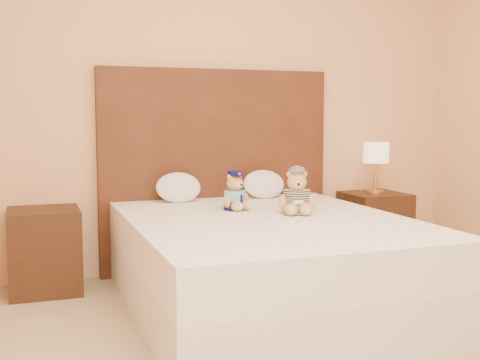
{
  "coord_description": "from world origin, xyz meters",
  "views": [
    {
      "loc": [
        -1.35,
        -2.08,
        1.15
      ],
      "look_at": [
        -0.08,
        1.45,
        0.75
      ],
      "focal_mm": 45.0,
      "sensor_mm": 36.0,
      "label": 1
    }
  ],
  "objects_px": {
    "pillow_left": "(178,186)",
    "pillow_right": "(264,183)",
    "nightstand_right": "(374,227)",
    "lamp": "(376,155)",
    "bed": "(267,263)",
    "nightstand_left": "(45,251)",
    "teddy_police": "(235,191)",
    "teddy_prisoner": "(297,192)"
  },
  "relations": [
    {
      "from": "pillow_left",
      "to": "pillow_right",
      "type": "bearing_deg",
      "value": 0.0
    },
    {
      "from": "nightstand_right",
      "to": "lamp",
      "type": "relative_size",
      "value": 1.38
    },
    {
      "from": "bed",
      "to": "pillow_left",
      "type": "xyz_separation_m",
      "value": [
        -0.34,
        0.83,
        0.39
      ]
    },
    {
      "from": "nightstand_left",
      "to": "pillow_right",
      "type": "relative_size",
      "value": 1.72
    },
    {
      "from": "teddy_police",
      "to": "pillow_right",
      "type": "distance_m",
      "value": 0.61
    },
    {
      "from": "bed",
      "to": "teddy_prisoner",
      "type": "height_order",
      "value": "teddy_prisoner"
    },
    {
      "from": "pillow_left",
      "to": "nightstand_right",
      "type": "bearing_deg",
      "value": -1.08
    },
    {
      "from": "nightstand_left",
      "to": "nightstand_right",
      "type": "height_order",
      "value": "same"
    },
    {
      "from": "lamp",
      "to": "bed",
      "type": "bearing_deg",
      "value": -147.38
    },
    {
      "from": "pillow_left",
      "to": "pillow_right",
      "type": "xyz_separation_m",
      "value": [
        0.65,
        0.0,
        -0.0
      ]
    },
    {
      "from": "bed",
      "to": "teddy_police",
      "type": "relative_size",
      "value": 8.05
    },
    {
      "from": "nightstand_left",
      "to": "teddy_police",
      "type": "xyz_separation_m",
      "value": [
        1.17,
        -0.44,
        0.4
      ]
    },
    {
      "from": "nightstand_left",
      "to": "lamp",
      "type": "bearing_deg",
      "value": 0.0
    },
    {
      "from": "pillow_left",
      "to": "bed",
      "type": "bearing_deg",
      "value": -67.86
    },
    {
      "from": "nightstand_left",
      "to": "pillow_right",
      "type": "bearing_deg",
      "value": 1.1
    },
    {
      "from": "lamp",
      "to": "pillow_right",
      "type": "height_order",
      "value": "lamp"
    },
    {
      "from": "nightstand_left",
      "to": "lamp",
      "type": "xyz_separation_m",
      "value": [
        2.5,
        0.0,
        0.57
      ]
    },
    {
      "from": "lamp",
      "to": "pillow_right",
      "type": "xyz_separation_m",
      "value": [
        -0.94,
        0.03,
        -0.19
      ]
    },
    {
      "from": "pillow_left",
      "to": "pillow_right",
      "type": "distance_m",
      "value": 0.65
    },
    {
      "from": "nightstand_left",
      "to": "teddy_police",
      "type": "distance_m",
      "value": 1.31
    },
    {
      "from": "bed",
      "to": "teddy_prisoner",
      "type": "bearing_deg",
      "value": 18.79
    },
    {
      "from": "pillow_left",
      "to": "nightstand_left",
      "type": "bearing_deg",
      "value": -178.12
    },
    {
      "from": "teddy_prisoner",
      "to": "pillow_right",
      "type": "relative_size",
      "value": 0.86
    },
    {
      "from": "nightstand_left",
      "to": "pillow_left",
      "type": "bearing_deg",
      "value": 1.88
    },
    {
      "from": "nightstand_left",
      "to": "teddy_prisoner",
      "type": "xyz_separation_m",
      "value": [
        1.48,
        -0.72,
        0.41
      ]
    },
    {
      "from": "nightstand_left",
      "to": "pillow_left",
      "type": "relative_size",
      "value": 1.71
    },
    {
      "from": "nightstand_right",
      "to": "bed",
      "type": "bearing_deg",
      "value": -147.38
    },
    {
      "from": "teddy_police",
      "to": "pillow_right",
      "type": "relative_size",
      "value": 0.78
    },
    {
      "from": "nightstand_right",
      "to": "lamp",
      "type": "distance_m",
      "value": 0.57
    },
    {
      "from": "nightstand_left",
      "to": "pillow_left",
      "type": "height_order",
      "value": "pillow_left"
    },
    {
      "from": "nightstand_right",
      "to": "teddy_police",
      "type": "height_order",
      "value": "teddy_police"
    },
    {
      "from": "nightstand_left",
      "to": "lamp",
      "type": "relative_size",
      "value": 1.38
    },
    {
      "from": "bed",
      "to": "nightstand_right",
      "type": "xyz_separation_m",
      "value": [
        1.25,
        0.8,
        -0.0
      ]
    },
    {
      "from": "pillow_right",
      "to": "lamp",
      "type": "bearing_deg",
      "value": -1.83
    },
    {
      "from": "teddy_police",
      "to": "pillow_right",
      "type": "xyz_separation_m",
      "value": [
        0.39,
        0.47,
        -0.01
      ]
    },
    {
      "from": "teddy_police",
      "to": "teddy_prisoner",
      "type": "distance_m",
      "value": 0.42
    },
    {
      "from": "nightstand_left",
      "to": "teddy_police",
      "type": "relative_size",
      "value": 2.21
    },
    {
      "from": "teddy_prisoner",
      "to": "nightstand_right",
      "type": "bearing_deg",
      "value": 52.38
    },
    {
      "from": "lamp",
      "to": "teddy_prisoner",
      "type": "height_order",
      "value": "lamp"
    },
    {
      "from": "nightstand_right",
      "to": "teddy_prisoner",
      "type": "xyz_separation_m",
      "value": [
        -1.02,
        -0.72,
        0.41
      ]
    },
    {
      "from": "bed",
      "to": "pillow_right",
      "type": "distance_m",
      "value": 0.97
    },
    {
      "from": "nightstand_right",
      "to": "teddy_police",
      "type": "bearing_deg",
      "value": -161.72
    }
  ]
}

